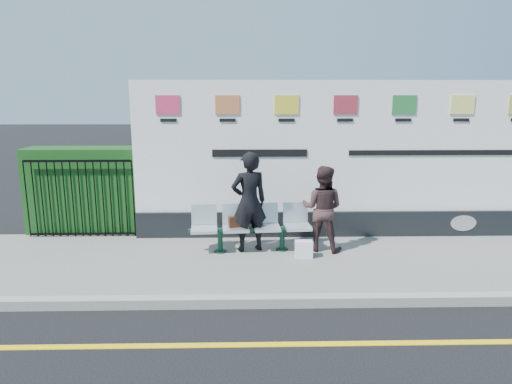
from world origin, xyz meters
TOP-DOWN VIEW (x-y plane):
  - ground at (0.00, 0.00)m, footprint 80.00×80.00m
  - pavement at (0.00, 2.50)m, footprint 14.00×3.00m
  - kerb at (0.00, 1.00)m, footprint 14.00×0.18m
  - yellow_line at (0.00, 0.00)m, footprint 14.00×0.10m
  - billboard at (0.50, 3.85)m, footprint 8.00×0.30m
  - hedge at (-4.58, 4.30)m, footprint 2.35×0.70m
  - railing at (-4.58, 3.85)m, footprint 2.05×0.06m
  - bench at (-1.27, 2.93)m, footprint 2.15×0.71m
  - woman_left at (-1.31, 2.97)m, footprint 0.75×0.61m
  - woman_right at (-0.01, 2.98)m, footprint 0.90×0.80m
  - handbag_brown at (-1.55, 2.91)m, footprint 0.27×0.18m
  - carrier_bag_white at (-0.38, 2.58)m, footprint 0.29×0.18m

SIDE VIEW (x-z plane):
  - ground at x=0.00m, z-range 0.00..0.00m
  - yellow_line at x=0.00m, z-range 0.00..0.01m
  - pavement at x=0.00m, z-range 0.00..0.12m
  - kerb at x=0.00m, z-range 0.00..0.14m
  - carrier_bag_white at x=-0.38m, z-range 0.12..0.41m
  - bench at x=-1.27m, z-range 0.12..0.57m
  - handbag_brown at x=-1.55m, z-range 0.57..0.77m
  - woman_right at x=-0.01m, z-range 0.12..1.65m
  - railing at x=-4.58m, z-range 0.12..1.66m
  - hedge at x=-4.58m, z-range 0.12..1.82m
  - woman_left at x=-1.31m, z-range 0.12..1.90m
  - billboard at x=0.50m, z-range -0.08..2.92m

